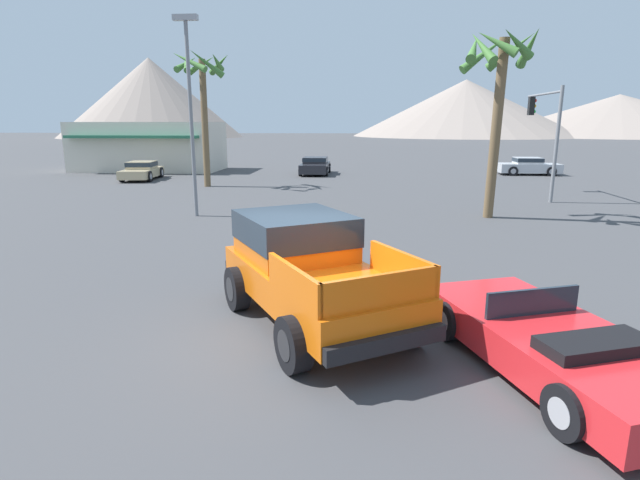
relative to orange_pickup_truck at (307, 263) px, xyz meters
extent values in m
plane|color=#424244|center=(-0.08, -0.46, -1.07)|extent=(320.00, 320.00, 0.00)
cube|color=orange|center=(0.18, -0.30, -0.30)|extent=(3.96, 4.82, 0.58)
cube|color=orange|center=(-0.28, 0.46, 0.40)|extent=(2.55, 2.60, 0.82)
cube|color=#1E2833|center=(-0.28, 0.46, 0.55)|extent=(2.60, 2.65, 0.52)
cube|color=orange|center=(0.01, -1.85, 0.23)|extent=(0.98, 1.57, 0.48)
cube|color=orange|center=(1.62, -0.89, 0.23)|extent=(0.98, 1.57, 0.48)
cube|color=orange|center=(1.25, -2.10, 0.23)|extent=(1.65, 1.03, 0.48)
cube|color=black|center=(-0.99, 1.65, -0.47)|extent=(1.73, 1.12, 0.24)
cube|color=black|center=(1.35, -2.25, -0.47)|extent=(1.73, 1.12, 0.24)
cylinder|color=black|center=(-1.39, 0.36, -0.65)|extent=(0.68, 0.87, 0.84)
cylinder|color=#232326|center=(-1.39, 0.36, -0.65)|extent=(0.50, 0.56, 0.46)
cylinder|color=black|center=(0.34, 1.40, -0.65)|extent=(0.68, 0.87, 0.84)
cylinder|color=#232326|center=(0.34, 1.40, -0.65)|extent=(0.50, 0.56, 0.46)
cylinder|color=black|center=(0.02, -2.00, -0.65)|extent=(0.68, 0.87, 0.84)
cylinder|color=#232326|center=(0.02, -2.00, -0.65)|extent=(0.50, 0.56, 0.46)
cylinder|color=black|center=(1.75, -0.97, -0.65)|extent=(0.68, 0.87, 0.84)
cylinder|color=#232326|center=(1.75, -0.97, -0.65)|extent=(0.50, 0.56, 0.46)
cube|color=red|center=(3.72, -1.71, -0.63)|extent=(3.20, 4.79, 0.52)
cube|color=#1E2833|center=(3.56, -1.25, -0.17)|extent=(1.50, 0.57, 0.41)
cube|color=black|center=(3.98, -2.44, -0.29)|extent=(1.60, 1.07, 0.16)
cylinder|color=black|center=(2.43, -0.71, -0.74)|extent=(0.42, 0.69, 0.65)
cylinder|color=#9E9EA3|center=(2.43, -0.71, -0.74)|extent=(0.34, 0.42, 0.36)
cylinder|color=black|center=(4.10, -0.12, -0.74)|extent=(0.42, 0.69, 0.65)
cylinder|color=#9E9EA3|center=(4.10, -0.12, -0.74)|extent=(0.34, 0.42, 0.36)
cylinder|color=black|center=(3.34, -3.30, -0.74)|extent=(0.42, 0.69, 0.65)
cylinder|color=#9E9EA3|center=(3.34, -3.30, -0.74)|extent=(0.34, 0.42, 0.36)
cube|color=#232328|center=(-2.34, 26.24, -0.59)|extent=(1.82, 4.29, 0.59)
cube|color=#232328|center=(-2.34, 26.34, -0.10)|extent=(1.60, 1.80, 0.40)
cube|color=#1E2833|center=(-2.34, 26.34, -0.05)|extent=(1.64, 1.84, 0.24)
cylinder|color=black|center=(-1.47, 24.91, -0.74)|extent=(0.22, 0.64, 0.64)
cylinder|color=#9E9EA3|center=(-1.47, 24.91, -0.74)|extent=(0.23, 0.35, 0.35)
cylinder|color=black|center=(-3.21, 24.91, -0.74)|extent=(0.22, 0.64, 0.64)
cylinder|color=#9E9EA3|center=(-3.21, 24.91, -0.74)|extent=(0.23, 0.35, 0.35)
cylinder|color=black|center=(-1.47, 27.57, -0.74)|extent=(0.22, 0.64, 0.64)
cylinder|color=#9E9EA3|center=(-1.47, 27.57, -0.74)|extent=(0.23, 0.35, 0.35)
cylinder|color=black|center=(-3.21, 27.57, -0.74)|extent=(0.22, 0.64, 0.64)
cylinder|color=#9E9EA3|center=(-3.21, 27.57, -0.74)|extent=(0.23, 0.35, 0.35)
cube|color=tan|center=(-12.92, 21.90, -0.63)|extent=(2.19, 4.25, 0.50)
cube|color=tan|center=(-12.94, 22.01, -0.15)|extent=(1.70, 1.88, 0.45)
cube|color=#1E2833|center=(-12.94, 22.01, -0.10)|extent=(1.74, 1.92, 0.27)
cylinder|color=black|center=(-11.96, 20.75, -0.73)|extent=(0.30, 0.69, 0.67)
cylinder|color=#9E9EA3|center=(-11.96, 20.75, -0.73)|extent=(0.28, 0.40, 0.37)
cylinder|color=black|center=(-13.59, 20.55, -0.73)|extent=(0.30, 0.69, 0.67)
cylinder|color=#9E9EA3|center=(-13.59, 20.55, -0.73)|extent=(0.28, 0.40, 0.37)
cylinder|color=black|center=(-12.26, 23.26, -0.73)|extent=(0.30, 0.69, 0.67)
cylinder|color=#9E9EA3|center=(-12.26, 23.26, -0.73)|extent=(0.28, 0.40, 0.37)
cylinder|color=black|center=(-13.89, 23.06, -0.73)|extent=(0.30, 0.69, 0.67)
cylinder|color=#9E9EA3|center=(-13.89, 23.06, -0.73)|extent=(0.28, 0.40, 0.37)
cube|color=#B7BABF|center=(12.36, 27.07, -0.60)|extent=(4.05, 1.82, 0.59)
cube|color=#B7BABF|center=(12.26, 27.07, -0.09)|extent=(1.72, 1.57, 0.42)
cube|color=#1E2833|center=(12.26, 27.07, -0.04)|extent=(1.75, 1.60, 0.25)
cylinder|color=black|center=(13.62, 27.89, -0.75)|extent=(0.64, 0.23, 0.64)
cylinder|color=#9E9EA3|center=(13.62, 27.89, -0.75)|extent=(0.35, 0.24, 0.35)
cylinder|color=black|center=(13.59, 26.21, -0.75)|extent=(0.64, 0.23, 0.64)
cylinder|color=#9E9EA3|center=(13.59, 26.21, -0.75)|extent=(0.35, 0.24, 0.35)
cylinder|color=black|center=(11.13, 27.93, -0.75)|extent=(0.64, 0.23, 0.64)
cylinder|color=#9E9EA3|center=(11.13, 27.93, -0.75)|extent=(0.35, 0.24, 0.35)
cylinder|color=black|center=(11.10, 26.26, -0.75)|extent=(0.64, 0.23, 0.64)
cylinder|color=#9E9EA3|center=(11.10, 26.26, -0.75)|extent=(0.35, 0.24, 0.35)
cylinder|color=slate|center=(9.47, 14.60, 1.48)|extent=(0.16, 0.16, 5.09)
cylinder|color=slate|center=(9.47, 16.84, 3.77)|extent=(0.11, 4.48, 0.11)
cube|color=black|center=(9.47, 18.54, 3.27)|extent=(0.26, 0.34, 0.90)
sphere|color=red|center=(9.62, 18.54, 3.54)|extent=(0.20, 0.20, 0.20)
sphere|color=orange|center=(9.62, 18.54, 3.27)|extent=(0.20, 0.20, 0.20)
sphere|color=green|center=(9.62, 18.54, 3.00)|extent=(0.20, 0.20, 0.20)
cylinder|color=slate|center=(-5.41, 9.95, 2.46)|extent=(0.14, 0.14, 7.06)
cube|color=#99999E|center=(-5.41, 9.95, 6.09)|extent=(0.90, 0.24, 0.20)
cylinder|color=brown|center=(-7.76, 18.97, 2.35)|extent=(0.36, 0.49, 6.85)
cone|color=#427533|center=(-6.91, 18.92, 5.62)|extent=(0.39, 1.73, 0.95)
cone|color=#427533|center=(-6.96, 19.62, 5.58)|extent=(1.69, 1.83, 1.09)
cone|color=#427533|center=(-8.01, 19.66, 5.55)|extent=(1.58, 0.82, 1.16)
cone|color=#427533|center=(-8.69, 19.18, 5.57)|extent=(0.90, 1.93, 1.12)
cone|color=#427533|center=(-8.49, 18.61, 5.54)|extent=(0.89, 1.53, 1.19)
cone|color=#427533|center=(-8.09, 17.86, 5.54)|extent=(2.15, 0.98, 1.23)
cone|color=#427533|center=(-7.21, 18.04, 5.46)|extent=(1.77, 1.31, 1.48)
cylinder|color=brown|center=(5.76, 10.40, 2.13)|extent=(0.36, 0.81, 6.40)
cone|color=#427533|center=(6.75, 10.64, 5.05)|extent=(0.40, 1.88, 1.32)
cone|color=#427533|center=(6.32, 11.42, 5.02)|extent=(1.69, 1.34, 1.39)
cone|color=#427533|center=(5.44, 11.64, 4.98)|extent=(1.97, 0.93, 1.53)
cone|color=#427533|center=(4.88, 10.89, 5.07)|extent=(0.87, 1.80, 1.24)
cone|color=#427533|center=(5.04, 10.26, 5.03)|extent=(0.98, 1.47, 1.32)
cone|color=#427533|center=(5.45, 9.93, 5.11)|extent=(1.51, 0.94, 1.08)
cone|color=#427533|center=(6.14, 9.99, 5.10)|extent=(1.41, 1.05, 1.11)
cube|color=beige|center=(-15.00, 28.11, 0.71)|extent=(10.47, 5.06, 3.55)
cube|color=#286B4C|center=(-15.00, 25.23, 1.49)|extent=(9.42, 0.70, 0.20)
cone|color=gray|center=(-50.23, 112.06, 8.18)|extent=(43.29, 43.29, 18.50)
cone|color=gray|center=(27.13, 128.31, 6.08)|extent=(57.77, 57.77, 14.29)
cone|color=gray|center=(68.32, 134.44, 4.31)|extent=(68.73, 68.73, 10.76)
camera|label=1|loc=(0.97, -8.58, 2.46)|focal=28.00mm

